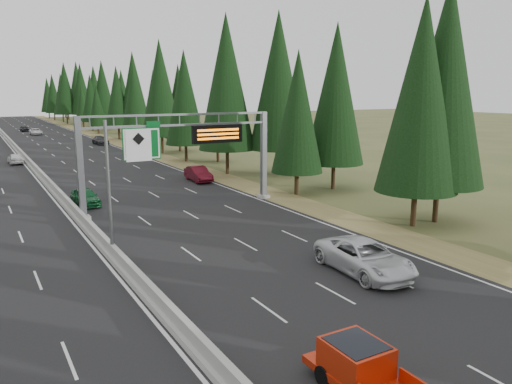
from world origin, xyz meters
TOP-DOWN VIEW (x-y plane):
  - road at (0.00, 80.00)m, footprint 32.00×260.00m
  - shoulder_right at (17.80, 80.00)m, footprint 3.60×260.00m
  - median_barrier at (0.00, 80.00)m, footprint 0.70×260.00m
  - sign_gantry at (8.92, 34.88)m, footprint 16.75×0.98m
  - hov_sign_pole at (0.58, 24.97)m, footprint 2.80×0.50m
  - tree_row_right at (22.02, 70.48)m, footprint 12.15×243.92m
  - silver_minivan at (11.10, 15.89)m, footprint 3.28×6.43m
  - red_pickup at (3.55, 7.52)m, footprint 1.81×5.06m
  - car_ahead_green at (1.50, 40.00)m, footprint 2.04×4.42m
  - car_ahead_dkred at (14.50, 45.90)m, footprint 1.92×4.91m
  - car_ahead_dkgrey at (14.16, 89.72)m, footprint 2.33×5.15m
  - car_ahead_white at (6.47, 117.85)m, footprint 2.37×5.10m
  - car_ahead_far at (5.21, 129.01)m, footprint 2.06×4.25m
  - car_onc_white at (-1.50, 70.20)m, footprint 1.87×4.26m

SIDE VIEW (x-z plane):
  - shoulder_right at x=17.80m, z-range 0.00..0.06m
  - road at x=0.00m, z-range 0.00..0.08m
  - median_barrier at x=0.00m, z-range -0.01..0.84m
  - car_ahead_far at x=5.21m, z-range 0.08..1.48m
  - car_ahead_white at x=6.47m, z-range 0.08..1.49m
  - car_onc_white at x=-1.50m, z-range 0.08..1.51m
  - car_ahead_dkgrey at x=14.16m, z-range 0.08..1.54m
  - car_ahead_green at x=1.50m, z-range 0.08..1.55m
  - car_ahead_dkred at x=14.50m, z-range 0.08..1.67m
  - silver_minivan at x=11.10m, z-range 0.08..1.82m
  - red_pickup at x=3.55m, z-range 0.17..1.82m
  - hov_sign_pole at x=0.58m, z-range 0.72..8.72m
  - sign_gantry at x=8.92m, z-range 1.37..9.17m
  - tree_row_right at x=22.02m, z-range -0.07..18.84m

